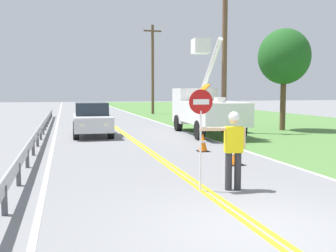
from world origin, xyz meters
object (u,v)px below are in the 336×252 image
at_px(oncoming_sedan_nearest, 92,120).
at_px(utility_pole_near, 224,51).
at_px(traffic_cone_lead, 236,154).
at_px(traffic_cone_mid, 203,143).
at_px(stop_sign_paddle, 201,117).
at_px(roadside_tree_verge, 284,57).
at_px(utility_bucket_truck, 204,108).
at_px(flagger_worker, 233,145).
at_px(utility_pole_mid, 153,68).

bearing_deg(oncoming_sedan_nearest, utility_pole_near, -3.23).
bearing_deg(traffic_cone_lead, traffic_cone_mid, 91.34).
height_order(stop_sign_paddle, roadside_tree_verge, roadside_tree_verge).
bearing_deg(traffic_cone_lead, utility_bucket_truck, 75.83).
xyz_separation_m(flagger_worker, utility_pole_mid, (4.91, 29.68, 3.58)).
height_order(utility_bucket_truck, roadside_tree_verge, roadside_tree_verge).
bearing_deg(traffic_cone_lead, oncoming_sedan_nearest, 112.63).
bearing_deg(traffic_cone_mid, utility_bucket_truck, 68.98).
xyz_separation_m(flagger_worker, roadside_tree_verge, (8.65, 11.82, 3.22)).
height_order(oncoming_sedan_nearest, traffic_cone_mid, oncoming_sedan_nearest).
bearing_deg(utility_pole_mid, traffic_cone_mid, -98.45).
height_order(traffic_cone_lead, roadside_tree_verge, roadside_tree_verge).
distance_m(traffic_cone_lead, roadside_tree_verge, 12.27).
distance_m(oncoming_sedan_nearest, roadside_tree_verge, 11.55).
distance_m(utility_pole_mid, roadside_tree_verge, 18.25).
bearing_deg(utility_pole_near, utility_bucket_truck, -178.50).
xyz_separation_m(utility_pole_near, traffic_cone_mid, (-3.39, -5.86, -4.14)).
relative_size(stop_sign_paddle, utility_pole_mid, 0.26).
distance_m(traffic_cone_mid, roadside_tree_verge, 10.43).
relative_size(utility_bucket_truck, oncoming_sedan_nearest, 1.67).
bearing_deg(utility_pole_mid, traffic_cone_lead, -97.45).
height_order(oncoming_sedan_nearest, utility_pole_mid, utility_pole_mid).
bearing_deg(flagger_worker, utility_pole_mid, 80.60).
relative_size(utility_pole_mid, roadside_tree_verge, 1.50).
xyz_separation_m(utility_pole_mid, traffic_cone_mid, (-3.59, -24.15, -4.29)).
relative_size(traffic_cone_mid, roadside_tree_verge, 0.12).
bearing_deg(oncoming_sedan_nearest, utility_bucket_truck, -4.15).
relative_size(oncoming_sedan_nearest, roadside_tree_verge, 0.70).
bearing_deg(traffic_cone_lead, roadside_tree_verge, 51.35).
bearing_deg(stop_sign_paddle, utility_pole_near, 64.14).
xyz_separation_m(utility_bucket_truck, utility_pole_near, (1.15, 0.03, 3.07)).
height_order(oncoming_sedan_nearest, roadside_tree_verge, roadside_tree_verge).
relative_size(utility_pole_mid, traffic_cone_mid, 12.68).
height_order(flagger_worker, roadside_tree_verge, roadside_tree_verge).
distance_m(oncoming_sedan_nearest, utility_pole_mid, 19.69).
distance_m(utility_pole_mid, traffic_cone_lead, 27.50).
bearing_deg(flagger_worker, traffic_cone_mid, 76.54).
height_order(utility_pole_mid, traffic_cone_mid, utility_pole_mid).
xyz_separation_m(oncoming_sedan_nearest, traffic_cone_lead, (3.77, -9.05, -0.50)).
height_order(stop_sign_paddle, oncoming_sedan_nearest, stop_sign_paddle).
distance_m(utility_pole_mid, traffic_cone_mid, 24.79).
bearing_deg(oncoming_sedan_nearest, utility_pole_mid, 67.81).
bearing_deg(traffic_cone_mid, traffic_cone_lead, -88.66).
bearing_deg(utility_bucket_truck, flagger_worker, -107.42).
bearing_deg(oncoming_sedan_nearest, traffic_cone_mid, -59.38).
bearing_deg(utility_pole_mid, utility_pole_near, -90.62).
distance_m(utility_bucket_truck, oncoming_sedan_nearest, 5.99).
xyz_separation_m(flagger_worker, traffic_cone_mid, (1.32, 5.53, -0.71)).
relative_size(flagger_worker, traffic_cone_mid, 2.61).
distance_m(stop_sign_paddle, utility_bucket_truck, 12.08).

